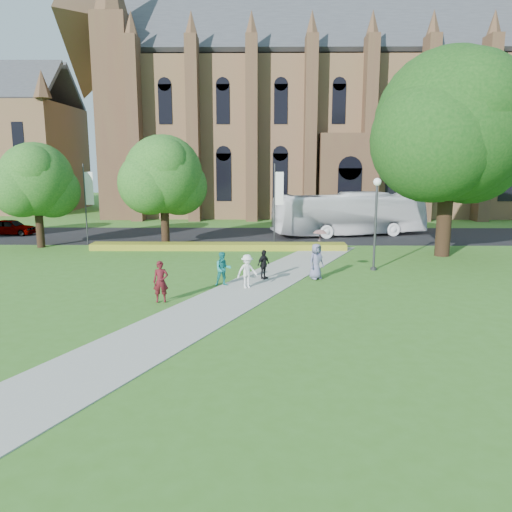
{
  "coord_description": "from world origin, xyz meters",
  "views": [
    {
      "loc": [
        1.08,
        -21.6,
        6.11
      ],
      "look_at": [
        0.79,
        2.28,
        1.6
      ],
      "focal_mm": 35.0,
      "sensor_mm": 36.0,
      "label": 1
    }
  ],
  "objects_px": {
    "large_tree": "(451,126)",
    "tour_coach": "(349,214)",
    "car_0": "(12,227)",
    "streetlamp": "(376,213)",
    "pedestrian_0": "(161,282)"
  },
  "relations": [
    {
      "from": "streetlamp",
      "to": "car_0",
      "type": "height_order",
      "value": "streetlamp"
    },
    {
      "from": "car_0",
      "to": "tour_coach",
      "type": "bearing_deg",
      "value": -83.78
    },
    {
      "from": "tour_coach",
      "to": "car_0",
      "type": "xyz_separation_m",
      "value": [
        -28.55,
        -0.12,
        -1.13
      ]
    },
    {
      "from": "streetlamp",
      "to": "pedestrian_0",
      "type": "xyz_separation_m",
      "value": [
        -10.86,
        -6.89,
        -2.34
      ]
    },
    {
      "from": "large_tree",
      "to": "tour_coach",
      "type": "height_order",
      "value": "large_tree"
    },
    {
      "from": "tour_coach",
      "to": "car_0",
      "type": "height_order",
      "value": "tour_coach"
    },
    {
      "from": "streetlamp",
      "to": "pedestrian_0",
      "type": "relative_size",
      "value": 2.86
    },
    {
      "from": "large_tree",
      "to": "tour_coach",
      "type": "xyz_separation_m",
      "value": [
        -4.61,
        9.19,
        -6.55
      ]
    },
    {
      "from": "pedestrian_0",
      "to": "tour_coach",
      "type": "bearing_deg",
      "value": 52.84
    },
    {
      "from": "car_0",
      "to": "large_tree",
      "type": "bearing_deg",
      "value": -99.33
    },
    {
      "from": "car_0",
      "to": "pedestrian_0",
      "type": "relative_size",
      "value": 2.16
    },
    {
      "from": "large_tree",
      "to": "pedestrian_0",
      "type": "distance_m",
      "value": 21.27
    },
    {
      "from": "large_tree",
      "to": "tour_coach",
      "type": "relative_size",
      "value": 1.02
    },
    {
      "from": "large_tree",
      "to": "tour_coach",
      "type": "distance_m",
      "value": 12.19
    },
    {
      "from": "tour_coach",
      "to": "streetlamp",
      "type": "bearing_deg",
      "value": 162.49
    }
  ]
}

